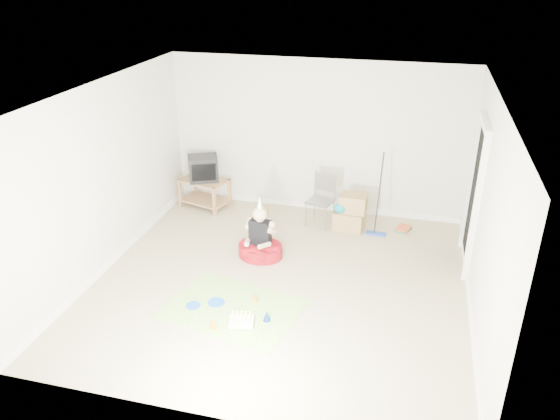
% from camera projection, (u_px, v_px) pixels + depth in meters
% --- Properties ---
extents(ground, '(5.00, 5.00, 0.00)m').
position_uv_depth(ground, '(280.00, 282.00, 7.49)').
color(ground, tan).
rests_on(ground, ground).
extents(doorway_recess, '(0.02, 0.90, 2.05)m').
position_uv_depth(doorway_recess, '(474.00, 198.00, 7.55)').
color(doorway_recess, black).
rests_on(doorway_recess, ground).
extents(tv_stand, '(0.92, 0.71, 0.51)m').
position_uv_depth(tv_stand, '(205.00, 191.00, 9.62)').
color(tv_stand, '#956B43').
rests_on(tv_stand, ground).
extents(crt_tv, '(0.62, 0.58, 0.43)m').
position_uv_depth(crt_tv, '(203.00, 168.00, 9.44)').
color(crt_tv, black).
rests_on(crt_tv, tv_stand).
extents(folding_chair, '(0.48, 0.47, 0.87)m').
position_uv_depth(folding_chair, '(320.00, 201.00, 8.90)').
color(folding_chair, gray).
rests_on(folding_chair, ground).
extents(cardboard_boxes, '(0.52, 0.41, 0.60)m').
position_uv_depth(cardboard_boxes, '(350.00, 213.00, 8.82)').
color(cardboard_boxes, '#A3814F').
rests_on(cardboard_boxes, ground).
extents(floor_mop, '(0.32, 0.42, 1.27)m').
position_uv_depth(floor_mop, '(377.00, 220.00, 8.64)').
color(floor_mop, '#2248AC').
rests_on(floor_mop, ground).
extents(book_pile, '(0.29, 0.33, 0.06)m').
position_uv_depth(book_pile, '(404.00, 229.00, 8.88)').
color(book_pile, '#297C4E').
rests_on(book_pile, ground).
extents(seated_woman, '(0.75, 0.75, 0.96)m').
position_uv_depth(seated_woman, '(260.00, 243.00, 8.05)').
color(seated_woman, maroon).
rests_on(seated_woman, ground).
extents(party_mat, '(1.84, 1.50, 0.01)m').
position_uv_depth(party_mat, '(233.00, 308.00, 6.93)').
color(party_mat, '#F73496').
rests_on(party_mat, ground).
extents(birthday_cake, '(0.34, 0.29, 0.14)m').
position_uv_depth(birthday_cake, '(242.00, 322.00, 6.61)').
color(birthday_cake, white).
rests_on(birthday_cake, party_mat).
extents(blue_plate_near, '(0.28, 0.28, 0.01)m').
position_uv_depth(blue_plate_near, '(216.00, 302.00, 7.03)').
color(blue_plate_near, blue).
rests_on(blue_plate_near, party_mat).
extents(blue_plate_far, '(0.25, 0.25, 0.01)m').
position_uv_depth(blue_plate_far, '(193.00, 305.00, 6.97)').
color(blue_plate_far, blue).
rests_on(blue_plate_far, party_mat).
extents(orange_cup_near, '(0.08, 0.08, 0.08)m').
position_uv_depth(orange_cup_near, '(255.00, 298.00, 7.06)').
color(orange_cup_near, orange).
rests_on(orange_cup_near, party_mat).
extents(orange_cup_far, '(0.09, 0.09, 0.09)m').
position_uv_depth(orange_cup_far, '(213.00, 326.00, 6.53)').
color(orange_cup_far, orange).
rests_on(orange_cup_far, party_mat).
extents(blue_party_hat, '(0.12, 0.12, 0.14)m').
position_uv_depth(blue_party_hat, '(267.00, 316.00, 6.67)').
color(blue_party_hat, '#16349E').
rests_on(blue_party_hat, party_mat).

